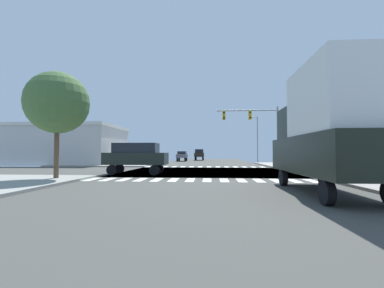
{
  "coord_description": "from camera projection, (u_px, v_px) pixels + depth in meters",
  "views": [
    {
      "loc": [
        0.48,
        -22.91,
        1.62
      ],
      "look_at": [
        -1.67,
        6.99,
        2.61
      ],
      "focal_mm": 24.66,
      "sensor_mm": 36.0,
      "label": 1
    }
  ],
  "objects": [
    {
      "name": "traffic_signal_mast",
      "position": [
        254.0,
        122.0,
        29.77
      ],
      "size": [
        6.93,
        0.55,
        6.82
      ],
      "color": "gray",
      "rests_on": "ground"
    },
    {
      "name": "street_lamp",
      "position": [
        256.0,
        135.0,
        43.36
      ],
      "size": [
        1.78,
        0.32,
        7.58
      ],
      "color": "gray",
      "rests_on": "ground"
    },
    {
      "name": "sidewalk_tree",
      "position": [
        57.0,
        103.0,
        15.6
      ],
      "size": [
        3.65,
        3.65,
        6.41
      ],
      "color": "brown",
      "rests_on": "ground"
    },
    {
      "name": "box_truck_leading_1",
      "position": [
        326.0,
        129.0,
        10.33
      ],
      "size": [
        2.4,
        7.2,
        4.85
      ],
      "color": "black",
      "rests_on": "ground"
    },
    {
      "name": "suv_queued_2",
      "position": [
        136.0,
        156.0,
        19.75
      ],
      "size": [
        4.6,
        1.96,
        2.34
      ],
      "rotation": [
        0.0,
        0.0,
        1.57
      ],
      "color": "black",
      "rests_on": "ground"
    },
    {
      "name": "sedan_crossing_2",
      "position": [
        182.0,
        155.0,
        49.99
      ],
      "size": [
        1.8,
        4.3,
        1.88
      ],
      "rotation": [
        0.0,
        0.0,
        3.14
      ],
      "color": "black",
      "rests_on": "ground"
    },
    {
      "name": "crosswalk_near",
      "position": [
        199.0,
        180.0,
        15.56
      ],
      "size": [
        13.5,
        2.0,
        0.01
      ],
      "color": "silver",
      "rests_on": "ground"
    },
    {
      "name": "bank_building",
      "position": [
        70.0,
        145.0,
        36.57
      ],
      "size": [
        15.17,
        10.46,
        5.34
      ],
      "color": "beige",
      "rests_on": "ground"
    },
    {
      "name": "sidewalk_corner_nw",
      "position": [
        111.0,
        164.0,
        35.72
      ],
      "size": [
        12.0,
        12.0,
        0.14
      ],
      "color": "gray",
      "rests_on": "ground"
    },
    {
      "name": "ground",
      "position": [
        205.0,
        172.0,
        22.82
      ],
      "size": [
        90.0,
        90.0,
        0.05
      ],
      "color": "#41413D"
    },
    {
      "name": "suv_nearside_1",
      "position": [
        199.0,
        154.0,
        56.35
      ],
      "size": [
        1.96,
        4.6,
        2.34
      ],
      "rotation": [
        0.0,
        0.0,
        3.14
      ],
      "color": "black",
      "rests_on": "ground"
    },
    {
      "name": "sidewalk_corner_ne",
      "position": [
        309.0,
        165.0,
        33.85
      ],
      "size": [
        12.0,
        12.0,
        0.14
      ],
      "color": "gray",
      "rests_on": "ground"
    },
    {
      "name": "crosswalk_far",
      "position": [
        205.0,
        167.0,
        30.12
      ],
      "size": [
        13.5,
        2.0,
        0.01
      ],
      "color": "silver",
      "rests_on": "ground"
    }
  ]
}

